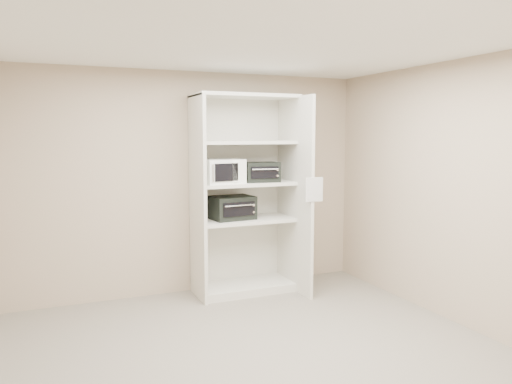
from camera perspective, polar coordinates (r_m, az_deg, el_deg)
name	(u,v)px	position (r m, az deg, el deg)	size (l,w,h in m)	color
floor	(251,354)	(4.66, -0.52, -18.06)	(4.50, 4.00, 0.01)	slate
ceiling	(251,43)	(4.30, -0.56, 16.70)	(4.50, 4.00, 0.01)	white
wall_back	(189,183)	(6.16, -7.72, 1.00)	(4.50, 0.02, 2.70)	tan
wall_front	(408,256)	(2.58, 16.94, -7.01)	(4.50, 0.02, 2.70)	tan
wall_right	(452,192)	(5.54, 21.47, -0.02)	(0.02, 4.00, 2.70)	tan
shelving_unit	(248,201)	(6.12, -0.92, -1.05)	(1.24, 0.92, 2.42)	silver
microwave	(222,171)	(5.91, -3.95, 2.38)	(0.47, 0.36, 0.28)	white
toaster_oven_upper	(261,172)	(6.08, 0.57, 2.30)	(0.41, 0.31, 0.24)	black
toaster_oven_lower	(232,208)	(6.07, -2.78, -1.79)	(0.50, 0.38, 0.28)	black
paper_sign	(314,190)	(5.78, 6.68, 0.28)	(0.22, 0.01, 0.28)	white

